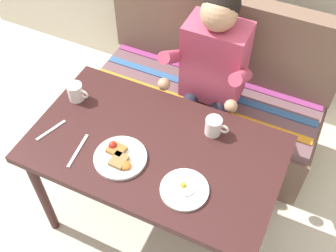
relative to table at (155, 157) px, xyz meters
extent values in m
plane|color=beige|center=(0.00, 0.00, -0.65)|extent=(8.00, 8.00, 0.00)
cube|color=#361A19|center=(0.00, 0.00, 0.06)|extent=(1.20, 0.70, 0.04)
cylinder|color=#361A19|center=(-0.54, -0.29, -0.30)|extent=(0.05, 0.05, 0.69)
cylinder|color=#361A19|center=(-0.54, 0.29, -0.30)|extent=(0.05, 0.05, 0.69)
cylinder|color=#361A19|center=(0.54, 0.29, -0.30)|extent=(0.05, 0.05, 0.69)
cube|color=brown|center=(0.00, 0.72, -0.45)|extent=(1.44, 0.56, 0.40)
cube|color=#694A51|center=(0.00, 0.72, -0.22)|extent=(1.40, 0.52, 0.06)
cube|color=brown|center=(0.00, 0.94, 0.08)|extent=(1.44, 0.12, 0.54)
cube|color=orange|center=(0.00, 0.58, -0.18)|extent=(1.38, 0.05, 0.01)
cube|color=#336099|center=(0.00, 0.72, -0.18)|extent=(1.38, 0.05, 0.01)
cube|color=#93387A|center=(0.00, 0.86, -0.18)|extent=(1.38, 0.05, 0.01)
cube|color=#BA4361|center=(0.05, 0.66, 0.11)|extent=(0.34, 0.22, 0.48)
sphere|color=tan|center=(0.05, 0.64, 0.44)|extent=(0.19, 0.19, 0.19)
sphere|color=black|center=(0.05, 0.67, 0.47)|extent=(0.19, 0.19, 0.19)
cylinder|color=#BA4361|center=(-0.14, 0.52, 0.18)|extent=(0.07, 0.29, 0.23)
cylinder|color=#BA4361|center=(0.24, 0.52, 0.18)|extent=(0.07, 0.29, 0.23)
sphere|color=tan|center=(-0.14, 0.40, 0.08)|extent=(0.07, 0.07, 0.07)
sphere|color=tan|center=(0.24, 0.40, 0.08)|extent=(0.07, 0.07, 0.07)
cylinder|color=#232333|center=(-0.04, 0.49, -0.13)|extent=(0.09, 0.34, 0.09)
cylinder|color=#232333|center=(-0.04, 0.32, -0.39)|extent=(0.08, 0.08, 0.52)
cube|color=black|center=(-0.04, 0.26, -0.62)|extent=(0.09, 0.20, 0.05)
cylinder|color=#232333|center=(0.13, 0.49, -0.13)|extent=(0.09, 0.34, 0.09)
cylinder|color=#232333|center=(0.13, 0.32, -0.39)|extent=(0.08, 0.08, 0.52)
cube|color=black|center=(0.13, 0.26, -0.62)|extent=(0.09, 0.20, 0.05)
cylinder|color=white|center=(-0.11, -0.13, 0.09)|extent=(0.25, 0.25, 0.02)
cube|color=olive|center=(-0.10, -0.16, 0.11)|extent=(0.07, 0.08, 0.02)
cube|color=#9A632E|center=(-0.14, -0.11, 0.11)|extent=(0.09, 0.07, 0.02)
sphere|color=red|center=(-0.17, -0.10, 0.12)|extent=(0.04, 0.04, 0.04)
ellipsoid|color=#CC6623|center=(-0.07, -0.17, 0.11)|extent=(0.06, 0.05, 0.02)
cylinder|color=white|center=(0.22, -0.16, 0.09)|extent=(0.21, 0.21, 0.01)
ellipsoid|color=white|center=(0.22, -0.16, 0.10)|extent=(0.09, 0.08, 0.01)
sphere|color=yellow|center=(0.22, -0.15, 0.11)|extent=(0.03, 0.03, 0.03)
cylinder|color=white|center=(0.22, 0.20, 0.13)|extent=(0.08, 0.08, 0.09)
cylinder|color=brown|center=(0.22, 0.20, 0.17)|extent=(0.07, 0.07, 0.01)
torus|color=white|center=(0.27, 0.20, 0.13)|extent=(0.05, 0.01, 0.05)
cylinder|color=white|center=(-0.51, 0.11, 0.13)|extent=(0.08, 0.08, 0.09)
cylinder|color=brown|center=(-0.51, 0.11, 0.17)|extent=(0.07, 0.07, 0.01)
torus|color=white|center=(-0.45, 0.11, 0.13)|extent=(0.05, 0.01, 0.05)
cube|color=silver|center=(-0.50, -0.12, 0.08)|extent=(0.07, 0.17, 0.00)
cube|color=silver|center=(-0.31, -0.17, 0.08)|extent=(0.04, 0.20, 0.00)
camera|label=1|loc=(0.56, -1.06, 1.64)|focal=44.56mm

